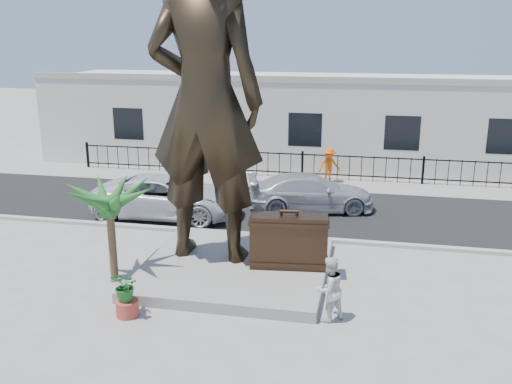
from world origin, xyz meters
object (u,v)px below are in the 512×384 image
car_white (167,196)px  tourist (329,289)px  statue (205,102)px  suitcase (289,241)px

car_white → tourist: bearing=-138.4°
statue → suitcase: 4.52m
statue → car_white: bearing=-54.0°
suitcase → tourist: 2.70m
suitcase → statue: bearing=165.2°
suitcase → car_white: size_ratio=0.39×
suitcase → car_white: suitcase is taller
tourist → car_white: size_ratio=0.29×
statue → tourist: bearing=145.9°
statue → car_white: (-2.82, 4.12, -4.06)m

